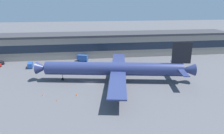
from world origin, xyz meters
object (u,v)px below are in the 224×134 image
(follow_me_car, at_px, (1,62))
(traffic_cone_0, at_px, (115,90))
(traffic_cone_2, at_px, (57,100))
(traffic_cone_3, at_px, (76,95))
(crew_van, at_px, (30,65))
(airliner, at_px, (116,69))
(stair_truck, at_px, (83,58))
(traffic_cone_1, at_px, (43,95))

(follow_me_car, bearing_deg, traffic_cone_0, -39.03)
(traffic_cone_2, distance_m, traffic_cone_3, 7.30)
(crew_van, height_order, follow_me_car, crew_van)
(airliner, xyz_separation_m, crew_van, (-40.00, 25.09, -3.93))
(crew_van, bearing_deg, stair_truck, 18.46)
(airliner, xyz_separation_m, traffic_cone_3, (-16.24, -12.40, -5.03))
(traffic_cone_0, xyz_separation_m, traffic_cone_2, (-20.59, -5.53, 0.04))
(follow_me_car, relative_size, traffic_cone_1, 7.60)
(traffic_cone_3, bearing_deg, traffic_cone_1, 171.50)
(airliner, distance_m, traffic_cone_0, 11.75)
(traffic_cone_3, bearing_deg, traffic_cone_2, -151.29)
(airliner, bearing_deg, traffic_cone_2, -144.90)
(airliner, height_order, crew_van, airliner)
(traffic_cone_1, bearing_deg, traffic_cone_2, -43.97)
(stair_truck, relative_size, follow_me_car, 1.39)
(traffic_cone_2, bearing_deg, crew_van, 112.95)
(traffic_cone_2, xyz_separation_m, traffic_cone_3, (6.40, 3.51, 0.04))
(crew_van, bearing_deg, traffic_cone_3, -57.63)
(traffic_cone_0, height_order, traffic_cone_2, traffic_cone_2)
(follow_me_car, relative_size, traffic_cone_3, 6.42)
(traffic_cone_1, distance_m, traffic_cone_3, 12.01)
(traffic_cone_3, bearing_deg, follow_me_car, 131.22)
(airliner, relative_size, traffic_cone_0, 116.54)
(crew_van, relative_size, traffic_cone_3, 7.51)
(traffic_cone_3, bearing_deg, airliner, 37.38)
(traffic_cone_0, bearing_deg, traffic_cone_3, -171.87)
(crew_van, relative_size, stair_truck, 0.84)
(stair_truck, bearing_deg, crew_van, -161.54)
(follow_me_car, height_order, traffic_cone_0, follow_me_car)
(stair_truck, relative_size, traffic_cone_0, 11.41)
(airliner, bearing_deg, follow_me_car, 149.05)
(stair_truck, xyz_separation_m, traffic_cone_1, (-14.79, -44.62, -1.67))
(traffic_cone_0, relative_size, traffic_cone_2, 0.89)
(crew_van, xyz_separation_m, traffic_cone_1, (11.89, -35.72, -1.15))
(airliner, bearing_deg, traffic_cone_3, -142.62)
(follow_me_car, bearing_deg, traffic_cone_3, -48.78)
(airliner, xyz_separation_m, stair_truck, (-13.32, 34.00, -3.41))
(stair_truck, distance_m, traffic_cone_1, 47.04)
(crew_van, relative_size, traffic_cone_0, 9.58)
(crew_van, relative_size, traffic_cone_2, 8.49)
(airliner, height_order, stair_truck, airliner)
(stair_truck, bearing_deg, follow_me_car, 179.67)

